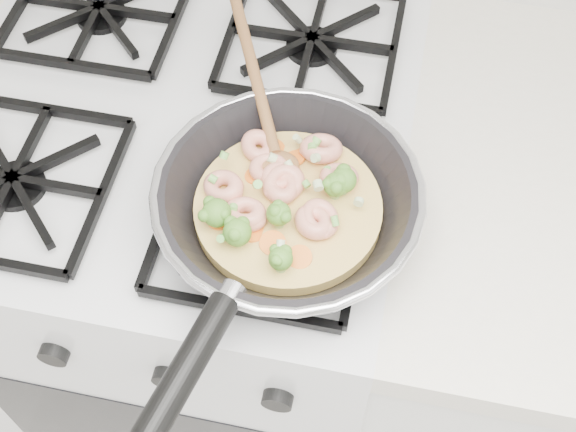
# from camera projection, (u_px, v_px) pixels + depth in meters

# --- Properties ---
(stove) EXTENTS (0.60, 0.60, 0.92)m
(stove) POSITION_uv_depth(u_px,v_px,m) (206.00, 280.00, 1.34)
(stove) COLOR silver
(stove) RESTS_ON ground
(skillet) EXTENTS (0.30, 0.58, 0.09)m
(skillet) POSITION_uv_depth(u_px,v_px,m) (285.00, 204.00, 0.82)
(skillet) COLOR black
(skillet) RESTS_ON stove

